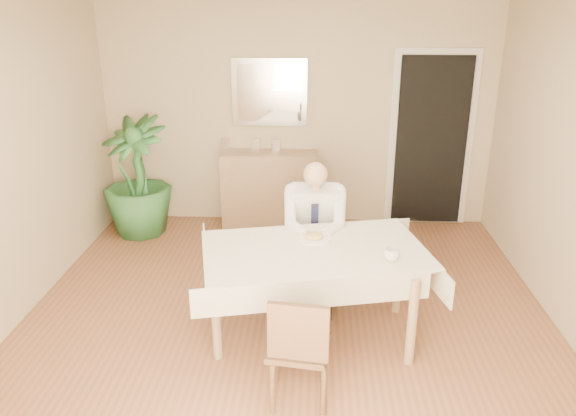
{
  "coord_description": "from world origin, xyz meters",
  "views": [
    {
      "loc": [
        0.21,
        -3.94,
        2.58
      ],
      "look_at": [
        0.0,
        0.35,
        0.95
      ],
      "focal_mm": 35.0,
      "sensor_mm": 36.0,
      "label": 1
    }
  ],
  "objects_px": {
    "seated_man": "(315,227)",
    "dining_table": "(314,259)",
    "coffee_mug": "(392,255)",
    "chair_near": "(299,346)",
    "chair_far": "(314,232)",
    "sideboard": "(269,189)",
    "potted_palm": "(137,177)"
  },
  "relations": [
    {
      "from": "dining_table",
      "to": "chair_near",
      "type": "distance_m",
      "value": 0.89
    },
    {
      "from": "sideboard",
      "to": "seated_man",
      "type": "bearing_deg",
      "value": -74.69
    },
    {
      "from": "chair_far",
      "to": "coffee_mug",
      "type": "xyz_separation_m",
      "value": [
        0.57,
        -1.05,
        0.28
      ]
    },
    {
      "from": "coffee_mug",
      "to": "chair_near",
      "type": "bearing_deg",
      "value": -133.63
    },
    {
      "from": "chair_near",
      "to": "sideboard",
      "type": "height_order",
      "value": "sideboard"
    },
    {
      "from": "chair_far",
      "to": "chair_near",
      "type": "bearing_deg",
      "value": -95.77
    },
    {
      "from": "dining_table",
      "to": "sideboard",
      "type": "bearing_deg",
      "value": 90.67
    },
    {
      "from": "seated_man",
      "to": "potted_palm",
      "type": "relative_size",
      "value": 0.92
    },
    {
      "from": "dining_table",
      "to": "coffee_mug",
      "type": "relative_size",
      "value": 17.24
    },
    {
      "from": "chair_near",
      "to": "seated_man",
      "type": "bearing_deg",
      "value": 94.35
    },
    {
      "from": "chair_near",
      "to": "potted_palm",
      "type": "relative_size",
      "value": 0.61
    },
    {
      "from": "coffee_mug",
      "to": "sideboard",
      "type": "bearing_deg",
      "value": 113.94
    },
    {
      "from": "chair_near",
      "to": "chair_far",
      "type": "bearing_deg",
      "value": 94.95
    },
    {
      "from": "chair_far",
      "to": "coffee_mug",
      "type": "bearing_deg",
      "value": -64.28
    },
    {
      "from": "dining_table",
      "to": "chair_far",
      "type": "height_order",
      "value": "chair_far"
    },
    {
      "from": "dining_table",
      "to": "chair_near",
      "type": "relative_size",
      "value": 2.35
    },
    {
      "from": "sideboard",
      "to": "chair_near",
      "type": "bearing_deg",
      "value": -83.98
    },
    {
      "from": "coffee_mug",
      "to": "potted_palm",
      "type": "xyz_separation_m",
      "value": [
        -2.57,
        2.15,
        -0.12
      ]
    },
    {
      "from": "seated_man",
      "to": "dining_table",
      "type": "bearing_deg",
      "value": -90.0
    },
    {
      "from": "chair_far",
      "to": "sideboard",
      "type": "bearing_deg",
      "value": 107.74
    },
    {
      "from": "dining_table",
      "to": "potted_palm",
      "type": "height_order",
      "value": "potted_palm"
    },
    {
      "from": "dining_table",
      "to": "chair_near",
      "type": "xyz_separation_m",
      "value": [
        -0.09,
        -0.86,
        -0.21
      ]
    },
    {
      "from": "seated_man",
      "to": "chair_near",
      "type": "bearing_deg",
      "value": -93.65
    },
    {
      "from": "seated_man",
      "to": "coffee_mug",
      "type": "distance_m",
      "value": 0.95
    },
    {
      "from": "coffee_mug",
      "to": "dining_table",
      "type": "bearing_deg",
      "value": 163.74
    },
    {
      "from": "dining_table",
      "to": "chair_far",
      "type": "distance_m",
      "value": 0.9
    },
    {
      "from": "sideboard",
      "to": "potted_palm",
      "type": "relative_size",
      "value": 0.82
    },
    {
      "from": "coffee_mug",
      "to": "seated_man",
      "type": "bearing_deg",
      "value": 126.81
    },
    {
      "from": "chair_far",
      "to": "sideboard",
      "type": "distance_m",
      "value": 1.55
    },
    {
      "from": "seated_man",
      "to": "sideboard",
      "type": "height_order",
      "value": "seated_man"
    },
    {
      "from": "chair_far",
      "to": "chair_near",
      "type": "distance_m",
      "value": 1.74
    },
    {
      "from": "potted_palm",
      "to": "seated_man",
      "type": "bearing_deg",
      "value": -34.77
    }
  ]
}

